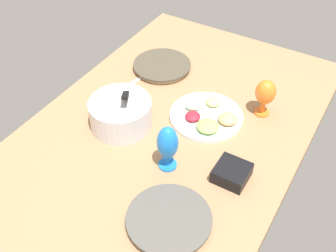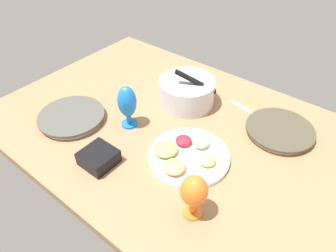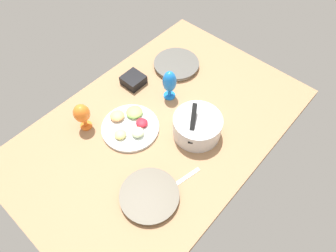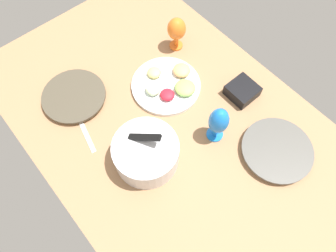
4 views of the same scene
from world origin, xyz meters
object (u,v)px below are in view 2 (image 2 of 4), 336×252
Objects in this scene: hurricane_glass_orange at (194,192)px; square_bowl_black at (99,157)px; mixing_bowl at (187,91)px; dinner_plate_right at (280,131)px; fruit_platter at (187,155)px; dinner_plate_left at (72,117)px; hurricane_glass_blue at (127,103)px.

hurricane_glass_orange is 39.91cm from square_bowl_black.
mixing_bowl is 50.37cm from square_bowl_black.
fruit_platter is (-21.47, -34.70, 0.25)cm from dinner_plate_right.
mixing_bowl is 2.14× the size of square_bowl_black.
square_bowl_black is at bearing -174.66° from hurricane_glass_orange.
hurricane_glass_orange reaches higher than square_bowl_black.
dinner_plate_left is at bearing 161.21° from square_bowl_black.
dinner_plate_right is 53.94cm from hurricane_glass_orange.
dinner_plate_left is 1.69× the size of hurricane_glass_orange.
mixing_bowl is 1.51× the size of hurricane_glass_orange.
dinner_plate_right is 2.33× the size of square_bowl_black.
dinner_plate_right is 1.45× the size of hurricane_glass_blue.
hurricane_glass_blue is (21.27, 13.11, 9.63)cm from dinner_plate_left.
mixing_bowl is 58.84cm from hurricane_glass_orange.
hurricane_glass_blue is at bearing -109.52° from mixing_bowl.
dinner_plate_left is 26.78cm from hurricane_glass_blue.
hurricane_glass_blue is at bearing 157.44° from hurricane_glass_orange.
dinner_plate_right is 72.39cm from square_bowl_black.
square_bowl_black is at bearing -137.61° from fruit_platter.
dinner_plate_left is at bearing -127.35° from mixing_bowl.
dinner_plate_left is 1.48× the size of hurricane_glass_blue.
mixing_bowl is at bearing 127.60° from hurricane_glass_orange.
square_bowl_black is at bearing -73.79° from hurricane_glass_blue.
hurricane_glass_orange is at bearing -22.56° from hurricane_glass_blue.
dinner_plate_right is 42.83cm from mixing_bowl.
dinner_plate_right is 40.81cm from fruit_platter.
mixing_bowl reaches higher than square_bowl_black.
hurricane_glass_blue is at bearing 178.42° from fruit_platter.
square_bowl_black is at bearing -128.74° from dinner_plate_right.
dinner_plate_right is 1.09× the size of mixing_bowl.
fruit_platter reaches higher than square_bowl_black.
hurricane_glass_orange is at bearing -52.40° from mixing_bowl.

